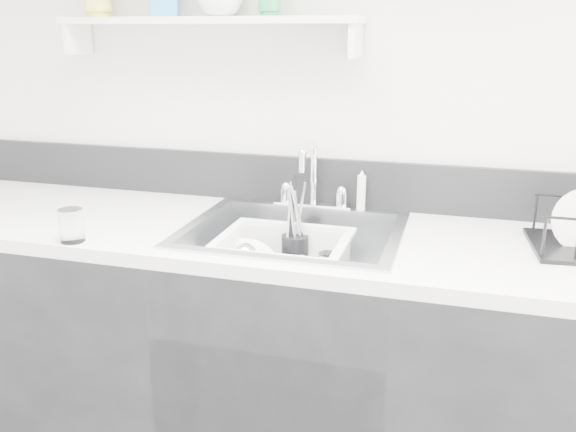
% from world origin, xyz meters
% --- Properties ---
extents(counter_run, '(3.20, 0.62, 0.92)m').
position_xyz_m(counter_run, '(0.00, 1.19, 0.46)').
color(counter_run, black).
rests_on(counter_run, ground).
extents(backsplash, '(3.20, 0.02, 0.16)m').
position_xyz_m(backsplash, '(0.00, 1.49, 1.00)').
color(backsplash, black).
rests_on(backsplash, counter_run).
extents(sink, '(0.64, 0.52, 0.20)m').
position_xyz_m(sink, '(0.00, 1.19, 0.83)').
color(sink, silver).
rests_on(sink, counter_run).
extents(faucet, '(0.26, 0.18, 0.23)m').
position_xyz_m(faucet, '(0.00, 1.44, 0.98)').
color(faucet, silver).
rests_on(faucet, counter_run).
extents(side_sprayer, '(0.03, 0.03, 0.14)m').
position_xyz_m(side_sprayer, '(0.16, 1.44, 0.99)').
color(side_sprayer, white).
rests_on(side_sprayer, counter_run).
extents(wall_shelf, '(1.00, 0.16, 0.12)m').
position_xyz_m(wall_shelf, '(-0.35, 1.42, 1.51)').
color(wall_shelf, silver).
rests_on(wall_shelf, room_shell).
extents(wash_tub, '(0.43, 0.37, 0.15)m').
position_xyz_m(wash_tub, '(-0.02, 1.17, 0.83)').
color(wash_tub, white).
rests_on(wash_tub, sink).
extents(plate_stack, '(0.25, 0.24, 0.10)m').
position_xyz_m(plate_stack, '(-0.14, 1.15, 0.79)').
color(plate_stack, white).
rests_on(plate_stack, wash_tub).
extents(utensil_cup, '(0.08, 0.08, 0.29)m').
position_xyz_m(utensil_cup, '(-0.02, 1.28, 0.83)').
color(utensil_cup, black).
rests_on(utensil_cup, wash_tub).
extents(ladle, '(0.31, 0.21, 0.08)m').
position_xyz_m(ladle, '(-0.09, 1.16, 0.81)').
color(ladle, silver).
rests_on(ladle, wash_tub).
extents(tumbler_in_tub, '(0.08, 0.08, 0.09)m').
position_xyz_m(tumbler_in_tub, '(0.11, 1.20, 0.81)').
color(tumbler_in_tub, white).
rests_on(tumbler_in_tub, wash_tub).
extents(tumbler_counter, '(0.08, 0.08, 0.09)m').
position_xyz_m(tumbler_counter, '(-0.57, 0.92, 0.97)').
color(tumbler_counter, white).
rests_on(tumbler_counter, counter_run).
extents(bowl_small, '(0.12, 0.12, 0.04)m').
position_xyz_m(bowl_small, '(0.07, 1.14, 0.79)').
color(bowl_small, white).
rests_on(bowl_small, wash_tub).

